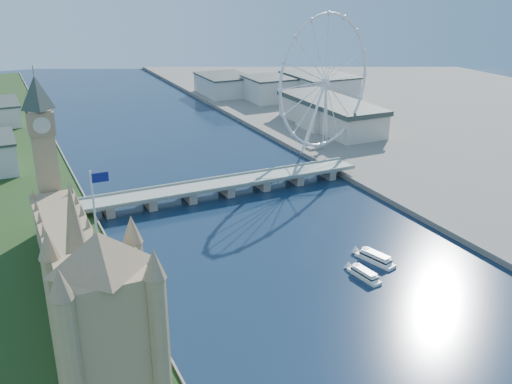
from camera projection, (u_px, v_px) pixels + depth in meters
victoria_tower at (113, 378)px, 157.01m from camera, size 28.16×28.16×112.00m
parliament_range at (82, 290)px, 269.66m from camera, size 24.00×200.00×70.00m
big_ben at (42, 136)px, 343.24m from camera, size 20.02×20.02×110.00m
westminster_bridge at (226, 186)px, 434.68m from camera, size 220.00×22.00×9.50m
london_eye at (325, 82)px, 507.12m from camera, size 113.60×39.12×124.30m
county_hall at (329, 129)px, 616.64m from camera, size 54.00×144.00×35.00m
city_skyline at (171, 102)px, 665.67m from camera, size 505.00×280.00×32.00m
tour_boat_near at (364, 278)px, 317.26m from camera, size 9.32×25.97×5.57m
tour_boat_far at (375, 262)px, 334.54m from camera, size 14.29×29.45×6.29m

